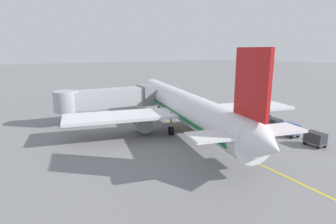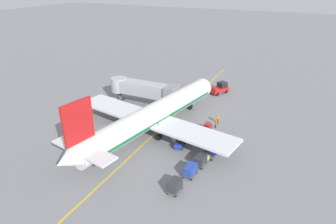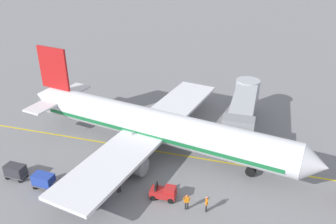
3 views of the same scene
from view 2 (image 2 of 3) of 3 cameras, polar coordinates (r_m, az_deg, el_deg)
ground_plane at (r=51.12m, az=-1.50°, el=-3.22°), size 400.00×400.00×0.00m
gate_lead_in_line at (r=51.12m, az=-1.50°, el=-3.22°), size 0.24×80.00×0.01m
parked_airliner at (r=48.68m, az=-2.75°, el=-0.56°), size 30.45×37.20×10.63m
jet_bridge at (r=59.46m, az=-4.89°, el=4.51°), size 14.77×3.50×4.98m
pushback_tractor at (r=67.29m, az=9.95°, el=4.55°), size 3.98×4.92×2.40m
baggage_tug_lead at (r=43.03m, az=7.47°, el=-8.26°), size 1.92×2.75×1.62m
baggage_tug_trailing at (r=49.84m, az=7.49°, el=-3.31°), size 1.38×2.55×1.62m
baggage_tug_spare at (r=45.67m, az=2.27°, el=-5.92°), size 1.72×2.69×1.62m
baggage_cart_front at (r=43.48m, az=8.32°, el=-7.56°), size 1.40×2.93×1.58m
baggage_cart_second_in_train at (r=41.53m, az=6.35°, el=-9.16°), size 1.40×2.93×1.58m
baggage_cart_third_in_train at (r=39.44m, az=4.36°, el=-11.12°), size 1.40×2.93×1.58m
baggage_cart_tail_end at (r=36.84m, az=1.33°, el=-14.04°), size 1.40×2.93×1.58m
ground_crew_wing_walker at (r=45.83m, az=6.14°, el=-5.58°), size 0.59×0.56×1.69m
ground_crew_loader at (r=53.25m, az=9.62°, el=-1.23°), size 0.73×0.29×1.69m
ground_crew_marshaller at (r=51.62m, az=9.30°, el=-2.08°), size 0.36×0.71×1.69m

